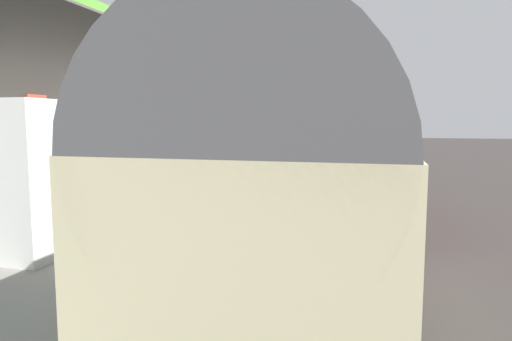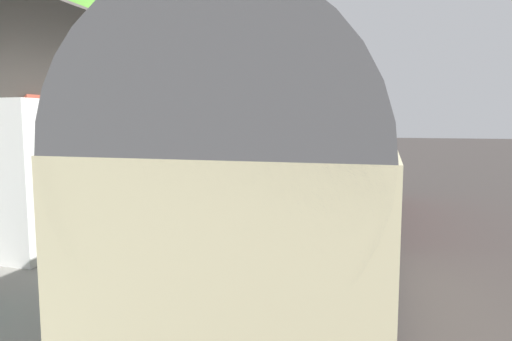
% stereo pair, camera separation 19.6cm
% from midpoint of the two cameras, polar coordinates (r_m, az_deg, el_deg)
% --- Properties ---
extents(ground_plane, '(160.00, 160.00, 0.00)m').
position_cam_midpoint_polar(ground_plane, '(11.14, 4.82, -10.76)').
color(ground_plane, '#383330').
extents(platform, '(32.00, 6.04, 0.81)m').
position_cam_midpoint_polar(platform, '(12.42, -13.82, -7.20)').
color(platform, gray).
rests_on(platform, ground).
extents(platform_edge_coping, '(32.00, 0.36, 0.02)m').
position_cam_midpoint_polar(platform_edge_coping, '(11.21, -1.10, -6.31)').
color(platform_edge_coping, beige).
rests_on(platform_edge_coping, platform).
extents(rail_near, '(52.00, 0.08, 0.14)m').
position_cam_midpoint_polar(rail_near, '(10.93, 13.34, -10.86)').
color(rail_near, gray).
rests_on(rail_near, ground).
extents(rail_far, '(52.00, 0.08, 0.14)m').
position_cam_midpoint_polar(rail_far, '(11.08, 5.76, -10.48)').
color(rail_far, gray).
rests_on(rail_far, ground).
extents(train, '(17.49, 2.73, 4.32)m').
position_cam_midpoint_polar(train, '(11.63, 10.31, 1.03)').
color(train, black).
rests_on(train, ground).
extents(station_building, '(7.59, 4.01, 5.74)m').
position_cam_midpoint_polar(station_building, '(12.06, -21.74, 1.62)').
color(station_building, white).
rests_on(station_building, platform).
extents(bench_by_lamp, '(1.40, 0.44, 0.88)m').
position_cam_midpoint_polar(bench_by_lamp, '(20.79, 0.56, 0.84)').
color(bench_by_lamp, teal).
rests_on(bench_by_lamp, platform).
extents(bench_near_building, '(1.42, 0.48, 0.88)m').
position_cam_midpoint_polar(bench_near_building, '(17.69, -2.28, -0.12)').
color(bench_near_building, teal).
rests_on(bench_near_building, platform).
extents(planter_under_sign, '(0.44, 0.44, 0.76)m').
position_cam_midpoint_polar(planter_under_sign, '(14.93, -1.09, -1.65)').
color(planter_under_sign, teal).
rests_on(planter_under_sign, platform).
extents(planter_edge_near, '(0.44, 0.44, 0.79)m').
position_cam_midpoint_polar(planter_edge_near, '(22.67, -4.65, 1.17)').
color(planter_edge_near, '#9E5138').
rests_on(planter_edge_near, platform).
extents(planter_by_door, '(0.62, 0.62, 0.94)m').
position_cam_midpoint_polar(planter_by_door, '(11.95, -4.60, -3.18)').
color(planter_by_door, teal).
rests_on(planter_by_door, platform).
extents(lamp_post_platform, '(0.32, 0.50, 4.00)m').
position_cam_midpoint_polar(lamp_post_platform, '(18.63, 4.06, 7.24)').
color(lamp_post_platform, black).
rests_on(lamp_post_platform, platform).
extents(station_sign_board, '(0.96, 0.06, 1.57)m').
position_cam_midpoint_polar(station_sign_board, '(15.77, 1.90, 1.69)').
color(station_sign_board, black).
rests_on(station_sign_board, platform).
extents(tree_mid_background, '(4.80, 4.73, 7.93)m').
position_cam_midpoint_polar(tree_mid_background, '(19.42, -20.17, 12.47)').
color(tree_mid_background, '#4C3828').
rests_on(tree_mid_background, ground).
extents(tree_behind_building, '(4.62, 4.29, 8.88)m').
position_cam_midpoint_polar(tree_behind_building, '(27.50, -17.12, 12.05)').
color(tree_behind_building, '#4C3828').
rests_on(tree_behind_building, ground).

